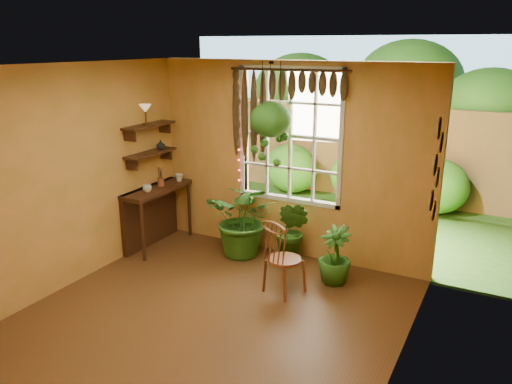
% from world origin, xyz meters
% --- Properties ---
extents(floor, '(4.50, 4.50, 0.00)m').
position_xyz_m(floor, '(0.00, 0.00, 0.00)').
color(floor, '#5A3119').
rests_on(floor, ground).
extents(ceiling, '(4.50, 4.50, 0.00)m').
position_xyz_m(ceiling, '(0.00, 0.00, 2.70)').
color(ceiling, silver).
rests_on(ceiling, wall_back).
extents(wall_back, '(4.00, 0.00, 4.00)m').
position_xyz_m(wall_back, '(0.00, 2.25, 1.35)').
color(wall_back, '#E0944C').
rests_on(wall_back, floor).
extents(wall_left, '(0.00, 4.50, 4.50)m').
position_xyz_m(wall_left, '(-2.00, 0.00, 1.35)').
color(wall_left, '#E0944C').
rests_on(wall_left, floor).
extents(wall_right, '(0.00, 4.50, 4.50)m').
position_xyz_m(wall_right, '(2.00, 0.00, 1.35)').
color(wall_right, '#E0944C').
rests_on(wall_right, floor).
extents(window, '(1.52, 0.10, 1.86)m').
position_xyz_m(window, '(0.00, 2.28, 1.70)').
color(window, silver).
rests_on(window, wall_back).
extents(valance_vine, '(1.70, 0.12, 1.10)m').
position_xyz_m(valance_vine, '(-0.08, 2.16, 2.28)').
color(valance_vine, '#391E0F').
rests_on(valance_vine, window).
extents(string_lights, '(0.03, 0.03, 1.54)m').
position_xyz_m(string_lights, '(-0.76, 2.19, 1.75)').
color(string_lights, '#FF2633').
rests_on(string_lights, window).
extents(wall_plates, '(0.04, 0.32, 1.10)m').
position_xyz_m(wall_plates, '(1.98, 1.79, 1.55)').
color(wall_plates, beige).
rests_on(wall_plates, wall_right).
extents(counter_ledge, '(0.40, 1.20, 0.90)m').
position_xyz_m(counter_ledge, '(-1.91, 1.60, 0.55)').
color(counter_ledge, '#391E0F').
rests_on(counter_ledge, floor).
extents(shelf_lower, '(0.25, 0.90, 0.04)m').
position_xyz_m(shelf_lower, '(-1.88, 1.60, 1.40)').
color(shelf_lower, '#391E0F').
rests_on(shelf_lower, wall_left).
extents(shelf_upper, '(0.25, 0.90, 0.04)m').
position_xyz_m(shelf_upper, '(-1.88, 1.60, 1.80)').
color(shelf_upper, '#391E0F').
rests_on(shelf_upper, wall_left).
extents(backyard, '(14.00, 10.00, 12.00)m').
position_xyz_m(backyard, '(0.24, 6.87, 1.28)').
color(backyard, '#254F16').
rests_on(backyard, ground).
extents(windsor_chair, '(0.52, 0.53, 1.08)m').
position_xyz_m(windsor_chair, '(0.45, 1.11, 0.31)').
color(windsor_chair, brown).
rests_on(windsor_chair, floor).
extents(potted_plant_left, '(1.12, 1.01, 1.10)m').
position_xyz_m(potted_plant_left, '(-0.50, 1.87, 0.55)').
color(potted_plant_left, '#1C4311').
rests_on(potted_plant_left, floor).
extents(potted_plant_mid, '(0.57, 0.50, 0.88)m').
position_xyz_m(potted_plant_mid, '(0.17, 2.00, 0.44)').
color(potted_plant_mid, '#1C4311').
rests_on(potted_plant_mid, floor).
extents(potted_plant_right, '(0.54, 0.54, 0.74)m').
position_xyz_m(potted_plant_right, '(0.92, 1.65, 0.37)').
color(potted_plant_right, '#1C4311').
rests_on(potted_plant_right, floor).
extents(hanging_basket, '(0.54, 0.54, 1.33)m').
position_xyz_m(hanging_basket, '(-0.11, 1.90, 1.91)').
color(hanging_basket, black).
rests_on(hanging_basket, ceiling).
extents(cup_a, '(0.15, 0.15, 0.10)m').
position_xyz_m(cup_a, '(-1.78, 1.36, 0.95)').
color(cup_a, silver).
rests_on(cup_a, counter_ledge).
extents(cup_b, '(0.12, 0.12, 0.11)m').
position_xyz_m(cup_b, '(-1.72, 2.03, 0.95)').
color(cup_b, beige).
rests_on(cup_b, counter_ledge).
extents(brush_jar, '(0.10, 0.10, 0.36)m').
position_xyz_m(brush_jar, '(-1.80, 1.69, 1.04)').
color(brush_jar, brown).
rests_on(brush_jar, counter_ledge).
extents(shelf_vase, '(0.17, 0.17, 0.14)m').
position_xyz_m(shelf_vase, '(-1.87, 1.83, 1.49)').
color(shelf_vase, '#B2AD99').
rests_on(shelf_vase, shelf_lower).
extents(tiffany_lamp, '(0.17, 0.17, 0.29)m').
position_xyz_m(tiffany_lamp, '(-1.86, 1.52, 2.03)').
color(tiffany_lamp, brown).
rests_on(tiffany_lamp, shelf_upper).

